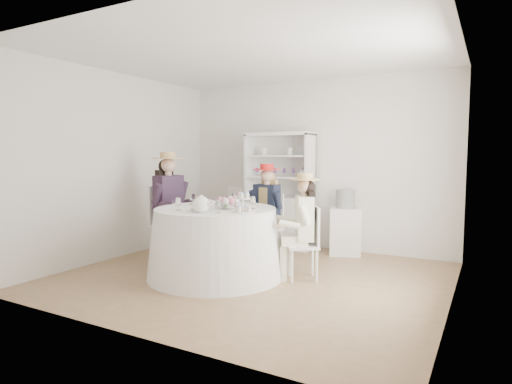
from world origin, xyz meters
The scene contains 23 objects.
ground centered at (0.00, 0.00, 0.00)m, with size 4.50×4.50×0.00m, color olive.
ceiling centered at (0.00, 0.00, 2.70)m, with size 4.50×4.50×0.00m, color white.
wall_back centered at (0.00, 2.00, 1.35)m, with size 4.50×4.50×0.00m, color silver.
wall_front centered at (0.00, -2.00, 1.35)m, with size 4.50×4.50×0.00m, color silver.
wall_left centered at (-2.25, 0.00, 1.35)m, with size 4.50×4.50×0.00m, color silver.
wall_right centered at (2.25, 0.00, 1.35)m, with size 4.50×4.50×0.00m, color silver.
tea_table centered at (-0.41, -0.19, 0.43)m, with size 1.69×1.69×0.86m.
hutch centered at (-0.45, 1.72, 0.66)m, with size 1.14×0.52×1.87m.
side_table centered at (0.64, 1.75, 0.35)m, with size 0.45×0.45×0.71m, color silver.
hatbox centered at (0.64, 1.75, 0.85)m, with size 0.29×0.29×0.29m, color black.
guest_left centered at (-1.43, 0.15, 0.87)m, with size 0.61×0.58×1.55m.
guest_mid centered at (-0.26, 0.87, 0.78)m, with size 0.51×0.53×1.38m.
guest_right centered at (0.58, 0.20, 0.73)m, with size 0.55×0.51×1.29m.
spare_chair centered at (-0.92, 1.26, 0.53)m, with size 0.55×0.55×0.99m.
teacup_a centered at (-0.63, -0.02, 0.89)m, with size 0.09×0.09×0.07m, color white.
teacup_b centered at (-0.46, 0.08, 0.89)m, with size 0.07×0.07×0.07m, color white.
teacup_c centered at (-0.19, -0.03, 0.89)m, with size 0.08×0.08×0.07m, color white.
flower_bowl centered at (-0.22, -0.19, 0.89)m, with size 0.24×0.24×0.06m, color white.
flower_arrangement centered at (-0.20, -0.23, 0.95)m, with size 0.20×0.20×0.07m.
table_teapot centered at (-0.31, -0.62, 0.95)m, with size 0.28×0.20×0.21m.
sandwich_plate centered at (-0.43, -0.54, 0.87)m, with size 0.24×0.24×0.05m.
cupcake_stand centered at (0.09, -0.37, 0.94)m, with size 0.24×0.24×0.22m.
stemware_set centered at (-0.41, -0.19, 0.93)m, with size 0.97×0.94×0.15m.
Camera 1 is at (2.56, -4.53, 1.51)m, focal length 30.00 mm.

